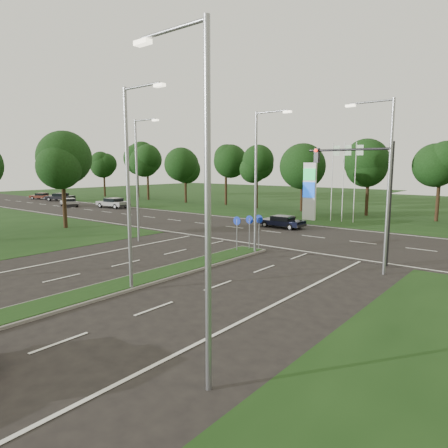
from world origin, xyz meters
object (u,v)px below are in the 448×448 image
Objects in this scene: navy_sedan at (282,221)px; far_car_a at (113,203)px; far_car_b at (69,202)px; far_car_c at (60,197)px; far_car_d at (42,196)px.

navy_sedan is 27.12m from far_car_a.
far_car_b is (-6.39, -2.77, -0.11)m from far_car_a.
far_car_c is at bearing 80.85° from far_car_a.
far_car_b is at bearing 108.44° from far_car_a.
far_car_a is (-27.10, 1.06, 0.12)m from navy_sedan.
navy_sedan reaches higher than far_car_d.
far_car_c is (-9.48, 3.92, 0.07)m from far_car_b.
far_car_d is (-15.14, 3.67, -0.03)m from far_car_b.
navy_sedan is 48.67m from far_car_d.
far_car_b is 15.58m from far_car_d.
navy_sedan is 1.00× the size of far_car_d.
navy_sedan is at bearing -116.31° from far_car_d.
far_car_d is at bearing 68.83° from far_car_c.
far_car_a reaches higher than far_car_d.
far_car_c is at bearing 88.00° from navy_sedan.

